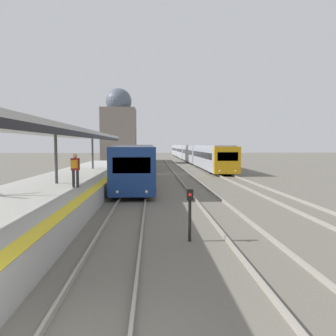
% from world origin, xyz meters
% --- Properties ---
extents(platform_canopy, '(4.00, 27.52, 2.90)m').
position_xyz_m(platform_canopy, '(-4.09, 13.87, 3.73)').
color(platform_canopy, beige).
rests_on(platform_canopy, station_platform).
extents(person_on_platform, '(0.40, 0.40, 1.66)m').
position_xyz_m(person_on_platform, '(-2.71, 12.08, 1.94)').
color(person_on_platform, '#2D2D33').
rests_on(person_on_platform, station_platform).
extents(train_near, '(2.59, 49.36, 3.06)m').
position_xyz_m(train_near, '(0.00, 37.79, 1.70)').
color(train_near, navy).
rests_on(train_near, ground_plane).
extents(train_far, '(2.57, 64.66, 3.00)m').
position_xyz_m(train_far, '(8.28, 58.88, 1.67)').
color(train_far, gold).
rests_on(train_far, ground_plane).
extents(signal_post_near, '(0.20, 0.21, 1.67)m').
position_xyz_m(signal_post_near, '(2.26, 5.98, 1.05)').
color(signal_post_near, black).
rests_on(signal_post_near, ground_plane).
extents(distant_domed_building, '(5.56, 5.56, 12.36)m').
position_xyz_m(distant_domed_building, '(-4.39, 50.95, 5.77)').
color(distant_domed_building, slate).
rests_on(distant_domed_building, ground_plane).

